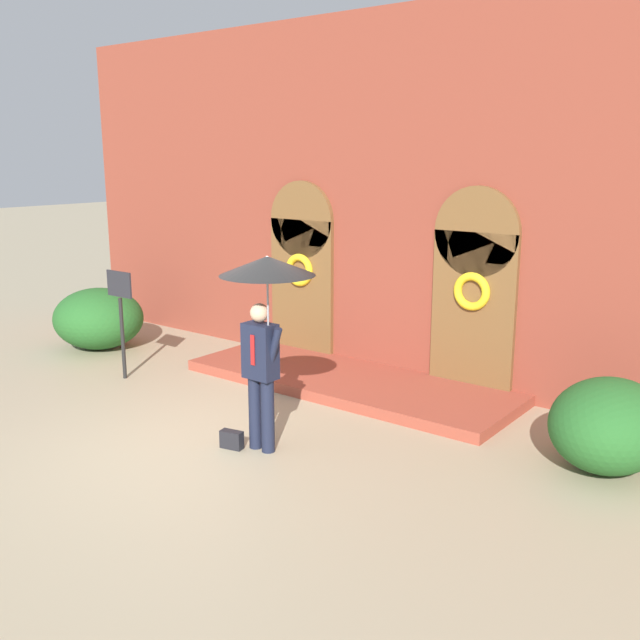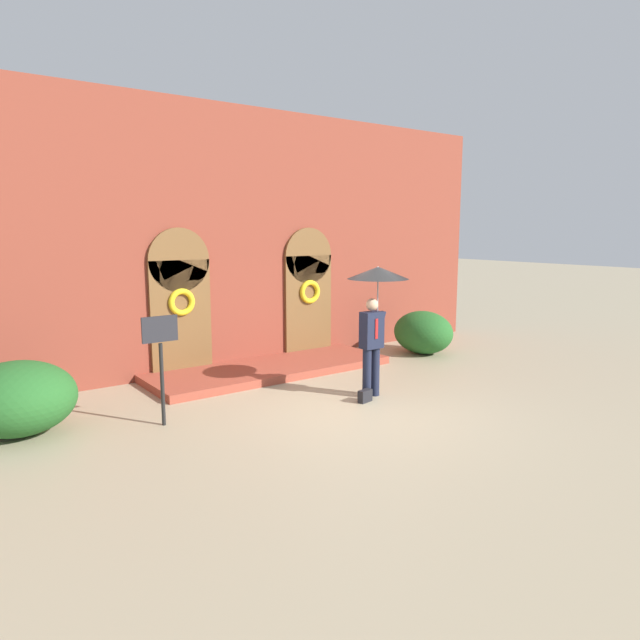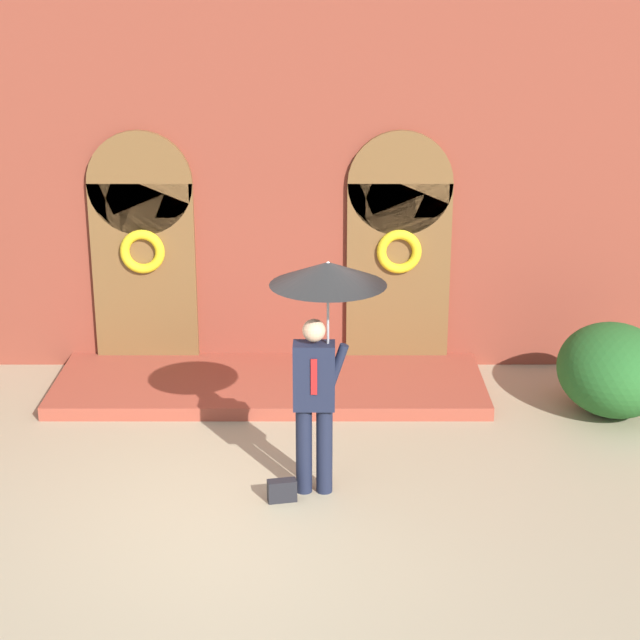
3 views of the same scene
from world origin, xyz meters
The scene contains 7 objects.
ground_plane centered at (0.00, 0.00, 0.00)m, with size 80.00×80.00×0.00m, color tan.
building_facade centered at (0.00, 4.15, 2.68)m, with size 14.00×2.30×5.60m.
person_with_umbrella centered at (0.66, 0.47, 1.91)m, with size 1.10×1.10×2.36m.
handbag centered at (0.24, 0.27, 0.11)m, with size 0.28×0.12×0.22m, color black.
sign_post centered at (-3.06, 1.23, 1.16)m, with size 0.56×0.06×1.72m.
shrub_left centered at (-4.93, 2.11, 0.55)m, with size 1.66×1.57×1.10m, color #235B23.
shrub_right centered at (4.00, 2.45, 0.52)m, with size 1.29×1.54×1.04m, color #235B23.
Camera 1 is at (6.00, -5.46, 3.47)m, focal length 40.00 mm.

